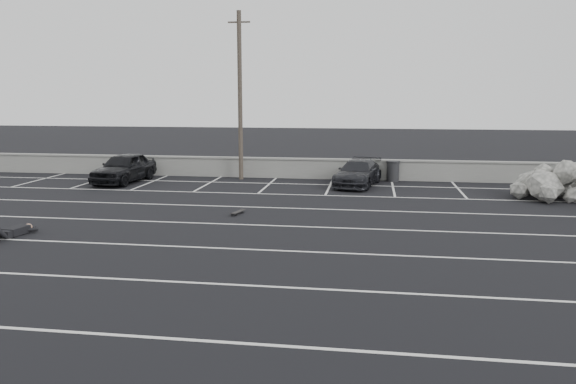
% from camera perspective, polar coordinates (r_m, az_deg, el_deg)
% --- Properties ---
extents(ground, '(120.00, 120.00, 0.00)m').
position_cam_1_polar(ground, '(15.93, -2.53, -5.91)').
color(ground, black).
rests_on(ground, ground).
extents(seawall, '(50.00, 0.45, 1.06)m').
position_cam_1_polar(seawall, '(29.44, 2.69, 2.44)').
color(seawall, gray).
rests_on(seawall, ground).
extents(stall_lines, '(36.00, 20.05, 0.01)m').
position_cam_1_polar(stall_lines, '(20.16, -0.36, -2.54)').
color(stall_lines, silver).
rests_on(stall_lines, ground).
extents(car_left, '(2.11, 4.47, 1.48)m').
position_cam_1_polar(car_left, '(29.27, -16.32, 2.39)').
color(car_left, black).
rests_on(car_left, ground).
extents(car_right, '(2.55, 4.49, 1.23)m').
position_cam_1_polar(car_right, '(27.27, 7.11, 1.93)').
color(car_right, black).
rests_on(car_right, ground).
extents(utility_pole, '(1.13, 0.23, 8.47)m').
position_cam_1_polar(utility_pole, '(29.03, -4.90, 9.72)').
color(utility_pole, '#4C4238').
rests_on(utility_pole, ground).
extents(trash_bin, '(0.87, 0.87, 1.04)m').
position_cam_1_polar(trash_bin, '(28.91, 10.61, 2.11)').
color(trash_bin, '#252527').
rests_on(trash_bin, ground).
extents(riprap_pile, '(4.76, 3.24, 1.36)m').
position_cam_1_polar(riprap_pile, '(26.09, 26.27, 0.34)').
color(riprap_pile, '#AAA79F').
rests_on(riprap_pile, ground).
extents(person, '(1.67, 2.72, 0.49)m').
position_cam_1_polar(person, '(19.51, -25.87, -3.23)').
color(person, black).
rests_on(person, ground).
extents(skateboard, '(0.39, 0.78, 0.09)m').
position_cam_1_polar(skateboard, '(20.70, -5.16, -2.06)').
color(skateboard, black).
rests_on(skateboard, ground).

